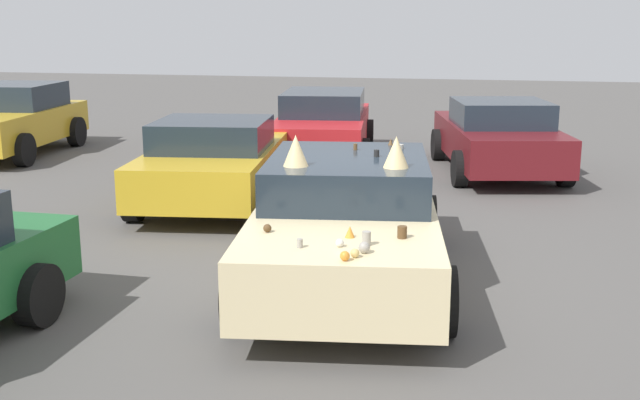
{
  "coord_description": "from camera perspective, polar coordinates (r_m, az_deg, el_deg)",
  "views": [
    {
      "loc": [
        -8.02,
        -1.45,
        2.82
      ],
      "look_at": [
        0.0,
        0.3,
        0.9
      ],
      "focal_mm": 43.54,
      "sensor_mm": 36.0,
      "label": 1
    }
  ],
  "objects": [
    {
      "name": "ground_plane",
      "position": [
        8.63,
        1.96,
        -5.93
      ],
      "size": [
        60.0,
        60.0,
        0.0
      ],
      "primitive_type": "plane",
      "color": "#514F4C"
    },
    {
      "name": "art_car_decorated",
      "position": [
        8.45,
        2.01,
        -1.34
      ],
      "size": [
        4.86,
        2.57,
        1.68
      ],
      "rotation": [
        0.0,
        0.0,
        3.28
      ],
      "color": "beige",
      "rests_on": "ground"
    },
    {
      "name": "parked_sedan_behind_left",
      "position": [
        12.16,
        -7.71,
        2.86
      ],
      "size": [
        4.22,
        2.46,
        1.33
      ],
      "rotation": [
        0.0,
        0.0,
        0.13
      ],
      "color": "gold",
      "rests_on": "ground"
    },
    {
      "name": "parked_sedan_row_back_far",
      "position": [
        15.85,
        0.25,
        5.55
      ],
      "size": [
        4.61,
        2.38,
        1.4
      ],
      "rotation": [
        0.0,
        0.0,
        3.27
      ],
      "color": "red",
      "rests_on": "ground"
    },
    {
      "name": "parked_sedan_row_back_center",
      "position": [
        17.75,
        -21.64,
        5.5
      ],
      "size": [
        4.26,
        2.31,
        1.48
      ],
      "rotation": [
        0.0,
        0.0,
        3.25
      ],
      "color": "gold",
      "rests_on": "ground"
    },
    {
      "name": "parked_sedan_near_left",
      "position": [
        14.88,
        12.93,
        4.57
      ],
      "size": [
        4.5,
        2.67,
        1.37
      ],
      "rotation": [
        0.0,
        0.0,
        0.21
      ],
      "color": "#5B1419",
      "rests_on": "ground"
    }
  ]
}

